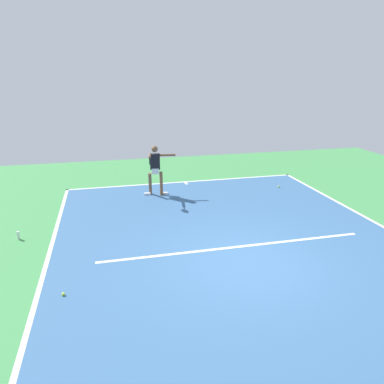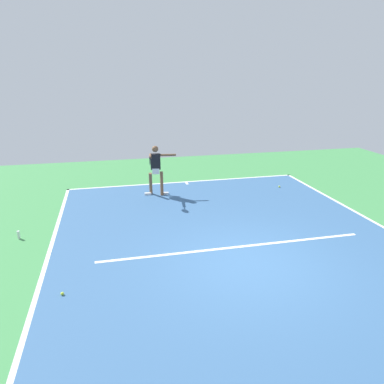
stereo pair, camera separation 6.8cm
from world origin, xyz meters
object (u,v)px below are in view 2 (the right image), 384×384
(tennis_player, at_px, (156,167))
(water_bottle, at_px, (19,235))
(tennis_ball_centre_court, at_px, (62,294))
(tennis_ball_by_baseline, at_px, (279,187))

(tennis_player, bearing_deg, water_bottle, 42.62)
(tennis_ball_centre_court, distance_m, tennis_ball_by_baseline, 9.12)
(tennis_player, xyz_separation_m, tennis_ball_centre_court, (2.63, 5.70, -0.98))
(tennis_ball_centre_court, xyz_separation_m, tennis_ball_by_baseline, (-7.27, -5.51, 0.00))
(water_bottle, bearing_deg, tennis_ball_centre_court, 115.03)
(tennis_ball_centre_court, distance_m, water_bottle, 3.22)
(tennis_ball_by_baseline, xyz_separation_m, water_bottle, (8.63, 2.59, 0.08))
(tennis_ball_centre_court, height_order, water_bottle, water_bottle)
(tennis_player, height_order, water_bottle, tennis_player)
(tennis_ball_centre_court, relative_size, tennis_ball_by_baseline, 1.00)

